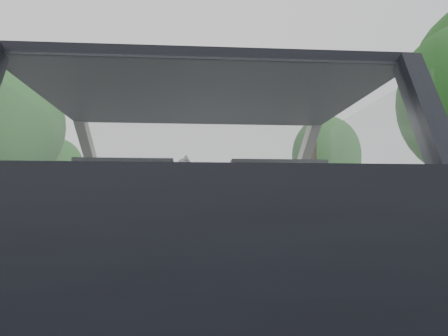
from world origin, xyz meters
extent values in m
cube|color=black|center=(0.00, 0.00, 0.72)|extent=(1.80, 4.00, 1.45)
cube|color=black|center=(0.00, 0.62, 0.85)|extent=(1.58, 0.45, 0.30)
cube|color=black|center=(-0.40, -0.29, 0.88)|extent=(0.50, 0.72, 0.42)
cube|color=black|center=(0.40, -0.29, 0.88)|extent=(0.50, 0.72, 0.42)
torus|color=black|center=(-0.40, 0.33, 0.92)|extent=(0.36, 0.36, 0.04)
ellipsoid|color=gray|center=(0.13, 0.64, 1.08)|extent=(0.55, 0.25, 0.24)
cube|color=#999B9F|center=(4.30, 10.00, 0.58)|extent=(0.05, 90.00, 0.32)
imported|color=#B9B9B9|center=(-1.46, 17.05, 0.82)|extent=(2.84, 5.24, 1.63)
cube|color=#0F5928|center=(4.98, 20.62, 1.37)|extent=(0.23, 1.10, 2.73)
cylinder|color=#3E2D1E|center=(5.93, 17.97, 4.14)|extent=(0.35, 0.35, 8.28)
camera|label=1|loc=(-0.06, -2.64, 0.83)|focal=35.00mm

